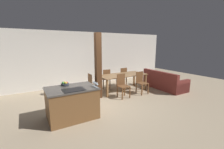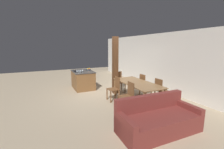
{
  "view_description": "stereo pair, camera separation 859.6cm",
  "coord_description": "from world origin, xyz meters",
  "px_view_note": "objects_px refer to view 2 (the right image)",
  "views": [
    {
      "loc": [
        -2.24,
        -4.59,
        2.06
      ],
      "look_at": [
        0.6,
        0.2,
        0.95
      ],
      "focal_mm": 24.0,
      "sensor_mm": 36.0,
      "label": 1
    },
    {
      "loc": [
        6.06,
        -2.37,
        2.08
      ],
      "look_at": [
        0.6,
        0.2,
        0.95
      ],
      "focal_mm": 24.0,
      "sensor_mm": 36.0,
      "label": 2
    }
  ],
  "objects_px": {
    "wine_glass_middle": "(79,71)",
    "dining_chair_near_left": "(115,88)",
    "wine_glass_far": "(81,71)",
    "dining_table": "(137,85)",
    "dining_chair_far_left": "(144,84)",
    "dining_chair_head_end": "(119,81)",
    "couch": "(158,120)",
    "dining_chair_near_right": "(128,95)",
    "wine_glass_near": "(77,71)",
    "wine_glass_end": "(82,70)",
    "kitchen_island": "(83,80)",
    "timber_post": "(115,66)",
    "dining_chair_far_right": "(161,90)",
    "fruit_bowl": "(89,69)"
  },
  "relations": [
    {
      "from": "wine_glass_middle",
      "to": "dining_chair_near_left",
      "type": "xyz_separation_m",
      "value": [
        1.6,
        1.01,
        -0.52
      ]
    },
    {
      "from": "wine_glass_near",
      "to": "kitchen_island",
      "type": "bearing_deg",
      "value": 146.44
    },
    {
      "from": "dining_chair_far_left",
      "to": "timber_post",
      "type": "xyz_separation_m",
      "value": [
        -0.84,
        -0.98,
        0.76
      ]
    },
    {
      "from": "couch",
      "to": "fruit_bowl",
      "type": "bearing_deg",
      "value": 95.92
    },
    {
      "from": "kitchen_island",
      "to": "wine_glass_end",
      "type": "distance_m",
      "value": 0.85
    },
    {
      "from": "couch",
      "to": "dining_table",
      "type": "bearing_deg",
      "value": 71.49
    },
    {
      "from": "kitchen_island",
      "to": "fruit_bowl",
      "type": "bearing_deg",
      "value": 105.23
    },
    {
      "from": "kitchen_island",
      "to": "dining_chair_near_left",
      "type": "bearing_deg",
      "value": 17.25
    },
    {
      "from": "dining_chair_far_left",
      "to": "dining_chair_head_end",
      "type": "bearing_deg",
      "value": 36.29
    },
    {
      "from": "dining_chair_far_left",
      "to": "dining_chair_far_right",
      "type": "distance_m",
      "value": 0.97
    },
    {
      "from": "dining_chair_near_left",
      "to": "dining_chair_head_end",
      "type": "bearing_deg",
      "value": 143.71
    },
    {
      "from": "dining_chair_head_end",
      "to": "timber_post",
      "type": "relative_size",
      "value": 0.37
    },
    {
      "from": "wine_glass_middle",
      "to": "dining_chair_far_left",
      "type": "bearing_deg",
      "value": 56.52
    },
    {
      "from": "dining_chair_far_left",
      "to": "wine_glass_near",
      "type": "bearing_deg",
      "value": 57.4
    },
    {
      "from": "dining_chair_far_left",
      "to": "couch",
      "type": "height_order",
      "value": "dining_chair_far_left"
    },
    {
      "from": "dining_chair_head_end",
      "to": "couch",
      "type": "relative_size",
      "value": 0.45
    },
    {
      "from": "wine_glass_near",
      "to": "dining_chair_far_left",
      "type": "relative_size",
      "value": 0.17
    },
    {
      "from": "wine_glass_middle",
      "to": "dining_chair_far_right",
      "type": "height_order",
      "value": "wine_glass_middle"
    },
    {
      "from": "wine_glass_far",
      "to": "dining_table",
      "type": "height_order",
      "value": "wine_glass_far"
    },
    {
      "from": "dining_table",
      "to": "dining_chair_head_end",
      "type": "bearing_deg",
      "value": 180.0
    },
    {
      "from": "wine_glass_middle",
      "to": "couch",
      "type": "xyz_separation_m",
      "value": [
        4.01,
        1.01,
        -0.73
      ]
    },
    {
      "from": "dining_table",
      "to": "fruit_bowl",
      "type": "bearing_deg",
      "value": -159.1
    },
    {
      "from": "dining_chair_near_left",
      "to": "couch",
      "type": "relative_size",
      "value": 0.45
    },
    {
      "from": "dining_table",
      "to": "timber_post",
      "type": "height_order",
      "value": "timber_post"
    },
    {
      "from": "wine_glass_near",
      "to": "dining_table",
      "type": "height_order",
      "value": "wine_glass_near"
    },
    {
      "from": "kitchen_island",
      "to": "dining_chair_far_right",
      "type": "xyz_separation_m",
      "value": [
        3.18,
        2.1,
        0.05
      ]
    },
    {
      "from": "wine_glass_middle",
      "to": "couch",
      "type": "relative_size",
      "value": 0.08
    },
    {
      "from": "dining_table",
      "to": "dining_chair_far_left",
      "type": "relative_size",
      "value": 2.32
    },
    {
      "from": "fruit_bowl",
      "to": "wine_glass_middle",
      "type": "distance_m",
      "value": 0.96
    },
    {
      "from": "dining_chair_far_left",
      "to": "dining_chair_far_right",
      "type": "xyz_separation_m",
      "value": [
        0.97,
        0.0,
        0.0
      ]
    },
    {
      "from": "dining_chair_far_left",
      "to": "dining_chair_far_right",
      "type": "height_order",
      "value": "same"
    },
    {
      "from": "kitchen_island",
      "to": "fruit_bowl",
      "type": "height_order",
      "value": "fruit_bowl"
    },
    {
      "from": "wine_glass_near",
      "to": "dining_chair_head_end",
      "type": "xyz_separation_m",
      "value": [
        0.64,
        1.8,
        -0.52
      ]
    },
    {
      "from": "wine_glass_middle",
      "to": "dining_chair_near_right",
      "type": "bearing_deg",
      "value": 21.37
    },
    {
      "from": "kitchen_island",
      "to": "wine_glass_middle",
      "type": "distance_m",
      "value": 0.89
    },
    {
      "from": "wine_glass_near",
      "to": "dining_chair_near_left",
      "type": "relative_size",
      "value": 0.17
    },
    {
      "from": "dining_table",
      "to": "timber_post",
      "type": "xyz_separation_m",
      "value": [
        -1.33,
        -0.27,
        0.59
      ]
    },
    {
      "from": "dining_table",
      "to": "dining_chair_far_right",
      "type": "distance_m",
      "value": 0.88
    },
    {
      "from": "wine_glass_end",
      "to": "dining_chair_far_right",
      "type": "xyz_separation_m",
      "value": [
        2.57,
        2.26,
        -0.52
      ]
    },
    {
      "from": "wine_glass_end",
      "to": "couch",
      "type": "distance_m",
      "value": 4.17
    },
    {
      "from": "kitchen_island",
      "to": "wine_glass_far",
      "type": "xyz_separation_m",
      "value": [
        0.61,
        -0.24,
        0.57
      ]
    },
    {
      "from": "dining_chair_far_left",
      "to": "timber_post",
      "type": "relative_size",
      "value": 0.37
    },
    {
      "from": "wine_glass_near",
      "to": "wine_glass_far",
      "type": "xyz_separation_m",
      "value": [
        0.0,
        0.16,
        0.0
      ]
    },
    {
      "from": "wine_glass_middle",
      "to": "wine_glass_near",
      "type": "bearing_deg",
      "value": -90.0
    },
    {
      "from": "wine_glass_middle",
      "to": "timber_post",
      "type": "height_order",
      "value": "timber_post"
    },
    {
      "from": "wine_glass_near",
      "to": "wine_glass_end",
      "type": "height_order",
      "value": "same"
    },
    {
      "from": "wine_glass_middle",
      "to": "timber_post",
      "type": "xyz_separation_m",
      "value": [
        0.76,
        1.44,
        0.24
      ]
    },
    {
      "from": "kitchen_island",
      "to": "dining_table",
      "type": "height_order",
      "value": "kitchen_island"
    },
    {
      "from": "dining_table",
      "to": "wine_glass_far",
      "type": "bearing_deg",
      "value": -141.97
    },
    {
      "from": "wine_glass_middle",
      "to": "dining_chair_far_left",
      "type": "xyz_separation_m",
      "value": [
        1.6,
        2.42,
        -0.52
      ]
    }
  ]
}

